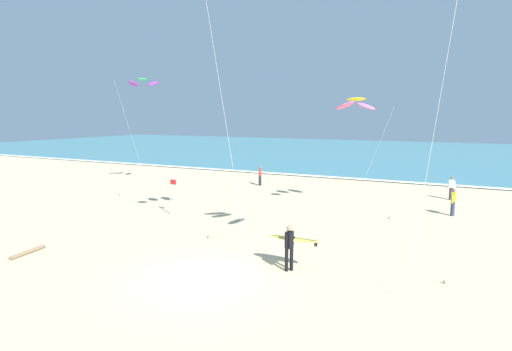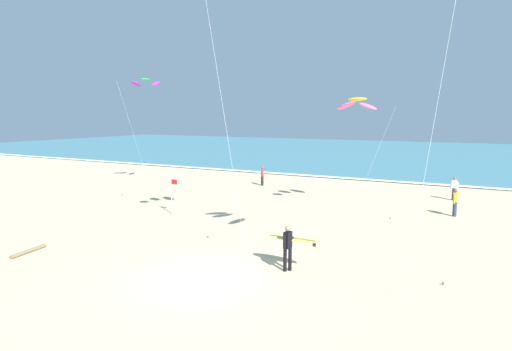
{
  "view_description": "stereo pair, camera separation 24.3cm",
  "coord_description": "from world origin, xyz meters",
  "px_view_note": "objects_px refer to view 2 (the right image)",
  "views": [
    {
      "loc": [
        7.86,
        -11.43,
        5.63
      ],
      "look_at": [
        -0.68,
        5.58,
        2.89
      ],
      "focal_mm": 28.96,
      "sensor_mm": 36.0,
      "label": 1
    },
    {
      "loc": [
        8.08,
        -11.32,
        5.63
      ],
      "look_at": [
        -0.68,
        5.58,
        2.89
      ],
      "focal_mm": 28.96,
      "sensor_mm": 36.0,
      "label": 2
    }
  ],
  "objects_px": {
    "bystander_red_top": "(262,176)",
    "bystander_white_top": "(454,188)",
    "kite_arc_golden_far": "(357,104)",
    "bystander_yellow_top": "(455,202)",
    "surfer_lead": "(290,242)",
    "lifeguard_flag": "(172,193)",
    "driftwood_log": "(29,251)",
    "kite_arc_emerald_near": "(146,83)"
  },
  "relations": [
    {
      "from": "lifeguard_flag",
      "to": "driftwood_log",
      "type": "bearing_deg",
      "value": -96.4
    },
    {
      "from": "kite_arc_golden_far",
      "to": "bystander_red_top",
      "type": "height_order",
      "value": "kite_arc_golden_far"
    },
    {
      "from": "surfer_lead",
      "to": "lifeguard_flag",
      "type": "height_order",
      "value": "lifeguard_flag"
    },
    {
      "from": "bystander_red_top",
      "to": "bystander_white_top",
      "type": "height_order",
      "value": "same"
    },
    {
      "from": "bystander_yellow_top",
      "to": "bystander_white_top",
      "type": "bearing_deg",
      "value": 92.65
    },
    {
      "from": "bystander_red_top",
      "to": "driftwood_log",
      "type": "bearing_deg",
      "value": -93.24
    },
    {
      "from": "bystander_red_top",
      "to": "lifeguard_flag",
      "type": "bearing_deg",
      "value": -90.91
    },
    {
      "from": "bystander_red_top",
      "to": "surfer_lead",
      "type": "bearing_deg",
      "value": -60.35
    },
    {
      "from": "surfer_lead",
      "to": "lifeguard_flag",
      "type": "relative_size",
      "value": 1.03
    },
    {
      "from": "lifeguard_flag",
      "to": "bystander_yellow_top",
      "type": "bearing_deg",
      "value": 25.33
    },
    {
      "from": "kite_arc_golden_far",
      "to": "driftwood_log",
      "type": "relative_size",
      "value": 4.02
    },
    {
      "from": "kite_arc_golden_far",
      "to": "bystander_white_top",
      "type": "bearing_deg",
      "value": 50.75
    },
    {
      "from": "kite_arc_emerald_near",
      "to": "bystander_red_top",
      "type": "xyz_separation_m",
      "value": [
        7.75,
        4.76,
        -7.39
      ]
    },
    {
      "from": "driftwood_log",
      "to": "bystander_yellow_top",
      "type": "bearing_deg",
      "value": 44.36
    },
    {
      "from": "bystander_red_top",
      "to": "bystander_yellow_top",
      "type": "relative_size",
      "value": 1.0
    },
    {
      "from": "kite_arc_emerald_near",
      "to": "lifeguard_flag",
      "type": "distance_m",
      "value": 12.15
    },
    {
      "from": "kite_arc_emerald_near",
      "to": "lifeguard_flag",
      "type": "relative_size",
      "value": 4.06
    },
    {
      "from": "bystander_yellow_top",
      "to": "bystander_white_top",
      "type": "height_order",
      "value": "same"
    },
    {
      "from": "surfer_lead",
      "to": "bystander_yellow_top",
      "type": "xyz_separation_m",
      "value": [
        5.12,
        11.85,
        -0.23
      ]
    },
    {
      "from": "driftwood_log",
      "to": "surfer_lead",
      "type": "bearing_deg",
      "value": 17.57
    },
    {
      "from": "driftwood_log",
      "to": "bystander_red_top",
      "type": "bearing_deg",
      "value": 86.76
    },
    {
      "from": "surfer_lead",
      "to": "bystander_red_top",
      "type": "xyz_separation_m",
      "value": [
        -9.24,
        16.23,
        -0.23
      ]
    },
    {
      "from": "kite_arc_emerald_near",
      "to": "kite_arc_golden_far",
      "type": "relative_size",
      "value": 1.27
    },
    {
      "from": "kite_arc_golden_far",
      "to": "bystander_yellow_top",
      "type": "distance_m",
      "value": 7.83
    },
    {
      "from": "kite_arc_golden_far",
      "to": "driftwood_log",
      "type": "bearing_deg",
      "value": -126.16
    },
    {
      "from": "kite_arc_emerald_near",
      "to": "bystander_white_top",
      "type": "bearing_deg",
      "value": 13.74
    },
    {
      "from": "driftwood_log",
      "to": "kite_arc_golden_far",
      "type": "bearing_deg",
      "value": 53.84
    },
    {
      "from": "surfer_lead",
      "to": "driftwood_log",
      "type": "relative_size",
      "value": 1.3
    },
    {
      "from": "bystander_red_top",
      "to": "bystander_white_top",
      "type": "bearing_deg",
      "value": 2.4
    },
    {
      "from": "kite_arc_emerald_near",
      "to": "bystander_red_top",
      "type": "bearing_deg",
      "value": 31.54
    },
    {
      "from": "surfer_lead",
      "to": "bystander_red_top",
      "type": "height_order",
      "value": "surfer_lead"
    },
    {
      "from": "bystander_white_top",
      "to": "surfer_lead",
      "type": "bearing_deg",
      "value": -106.21
    },
    {
      "from": "bystander_red_top",
      "to": "bystander_yellow_top",
      "type": "xyz_separation_m",
      "value": [
        14.36,
        -4.38,
        0.0
      ]
    },
    {
      "from": "surfer_lead",
      "to": "driftwood_log",
      "type": "bearing_deg",
      "value": -162.43
    },
    {
      "from": "kite_arc_golden_far",
      "to": "driftwood_log",
      "type": "distance_m",
      "value": 18.17
    },
    {
      "from": "surfer_lead",
      "to": "lifeguard_flag",
      "type": "distance_m",
      "value": 10.65
    },
    {
      "from": "bystander_white_top",
      "to": "lifeguard_flag",
      "type": "bearing_deg",
      "value": -140.35
    },
    {
      "from": "kite_arc_golden_far",
      "to": "lifeguard_flag",
      "type": "relative_size",
      "value": 3.19
    },
    {
      "from": "bystander_red_top",
      "to": "lifeguard_flag",
      "type": "xyz_separation_m",
      "value": [
        -0.18,
        -11.26,
        0.45
      ]
    },
    {
      "from": "surfer_lead",
      "to": "bystander_red_top",
      "type": "distance_m",
      "value": 18.68
    },
    {
      "from": "kite_arc_emerald_near",
      "to": "bystander_yellow_top",
      "type": "xyz_separation_m",
      "value": [
        22.11,
        0.37,
        -7.39
      ]
    },
    {
      "from": "kite_arc_golden_far",
      "to": "bystander_red_top",
      "type": "relative_size",
      "value": 4.21
    }
  ]
}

